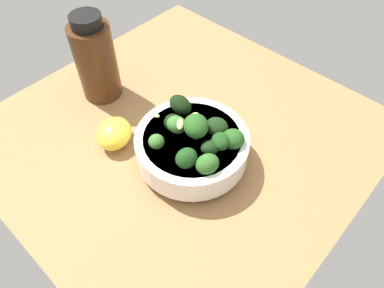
# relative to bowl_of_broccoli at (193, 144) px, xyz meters

# --- Properties ---
(ground_plane) EXTENTS (0.61, 0.61, 0.04)m
(ground_plane) POSITION_rel_bowl_of_broccoli_xyz_m (0.03, 0.06, -0.06)
(ground_plane) COLOR #996D42
(bowl_of_broccoli) EXTENTS (0.18, 0.18, 0.10)m
(bowl_of_broccoli) POSITION_rel_bowl_of_broccoli_xyz_m (0.00, 0.00, 0.00)
(bowl_of_broccoli) COLOR white
(bowl_of_broccoli) RESTS_ON ground_plane
(lemon_wedge) EXTENTS (0.09, 0.08, 0.04)m
(lemon_wedge) POSITION_rel_bowl_of_broccoli_xyz_m (-0.06, 0.12, -0.02)
(lemon_wedge) COLOR yellow
(lemon_wedge) RESTS_ON ground_plane
(bottle_tall) EXTENTS (0.07, 0.07, 0.16)m
(bottle_tall) POSITION_rel_bowl_of_broccoli_xyz_m (0.00, 0.24, 0.04)
(bottle_tall) COLOR #472814
(bottle_tall) RESTS_ON ground_plane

